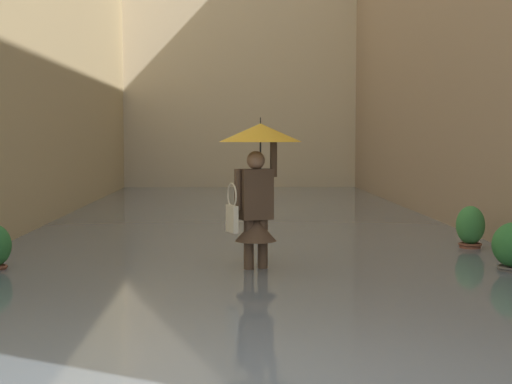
{
  "coord_description": "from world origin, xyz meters",
  "views": [
    {
      "loc": [
        0.26,
        4.43,
        1.8
      ],
      "look_at": [
        -0.01,
        -4.27,
        1.18
      ],
      "focal_mm": 54.55,
      "sensor_mm": 36.0,
      "label": 1
    }
  ],
  "objects": [
    {
      "name": "building_facade_far",
      "position": [
        0.0,
        -20.75,
        4.48
      ],
      "size": [
        10.84,
        1.8,
        8.95
      ],
      "primitive_type": "cube",
      "color": "beige",
      "rests_on": "ground_plane"
    },
    {
      "name": "flood_water",
      "position": [
        0.0,
        -9.93,
        0.11
      ],
      "size": [
        8.04,
        25.85,
        0.21
      ],
      "primitive_type": "cube",
      "color": "slate",
      "rests_on": "ground_plane"
    },
    {
      "name": "ground_plane",
      "position": [
        0.0,
        -9.93,
        0.0
      ],
      "size": [
        60.0,
        60.0,
        0.0
      ],
      "primitive_type": "plane",
      "color": "gray"
    },
    {
      "name": "person_wading",
      "position": [
        -0.05,
        -4.83,
        1.41
      ],
      "size": [
        0.99,
        0.99,
        2.02
      ],
      "color": "#4C4233",
      "rests_on": "ground_plane"
    },
    {
      "name": "potted_plant_far_left",
      "position": [
        -3.14,
        -6.47,
        0.45
      ],
      "size": [
        0.41,
        0.41,
        0.81
      ],
      "color": "brown",
      "rests_on": "ground_plane"
    }
  ]
}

